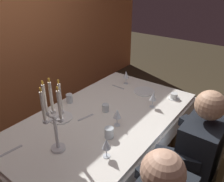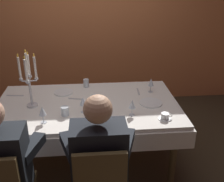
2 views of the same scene
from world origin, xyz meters
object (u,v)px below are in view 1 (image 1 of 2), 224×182
at_px(dining_table, 104,126).
at_px(wine_glass_0, 106,144).
at_px(wine_glass_2, 126,75).
at_px(seated_diner_1, 201,150).
at_px(dinner_plate_1, 61,118).
at_px(candelabra, 54,118).
at_px(wine_glass_1, 153,97).
at_px(dinner_plate_0, 144,91).
at_px(coffee_cup_0, 174,96).
at_px(water_tumbler_2, 105,108).
at_px(water_tumbler_0, 109,133).
at_px(water_tumbler_1, 69,98).
at_px(wine_glass_3, 117,114).

bearing_deg(dining_table, wine_glass_0, -138.97).
relative_size(wine_glass_2, seated_diner_1, 0.13).
bearing_deg(dinner_plate_1, seated_diner_1, -73.59).
height_order(dining_table, wine_glass_0, wine_glass_0).
relative_size(candelabra, wine_glass_1, 3.65).
xyz_separation_m(dinner_plate_0, coffee_cup_0, (0.06, -0.33, 0.02)).
relative_size(dinner_plate_1, coffee_cup_0, 1.64).
distance_m(water_tumbler_2, coffee_cup_0, 0.78).
bearing_deg(wine_glass_1, seated_diner_1, -119.99).
bearing_deg(wine_glass_1, candelabra, 164.25).
relative_size(water_tumbler_0, coffee_cup_0, 0.68).
bearing_deg(coffee_cup_0, seated_diner_1, -142.39).
distance_m(wine_glass_2, water_tumbler_1, 0.77).
xyz_separation_m(dinner_plate_1, water_tumbler_0, (0.05, -0.53, 0.04)).
bearing_deg(seated_diner_1, water_tumbler_0, 114.24).
xyz_separation_m(wine_glass_0, water_tumbler_2, (0.48, 0.39, -0.08)).
bearing_deg(wine_glass_1, wine_glass_0, -175.63).
relative_size(candelabra, wine_glass_2, 3.65).
relative_size(wine_glass_0, water_tumbler_1, 1.70).
bearing_deg(coffee_cup_0, dining_table, 151.81).
distance_m(dinner_plate_1, wine_glass_0, 0.67).
distance_m(candelabra, wine_glass_1, 1.04).
bearing_deg(dinner_plate_0, wine_glass_2, 78.26).
bearing_deg(wine_glass_1, coffee_cup_0, -18.88).
height_order(candelabra, coffee_cup_0, candelabra).
bearing_deg(water_tumbler_1, wine_glass_0, -116.30).
bearing_deg(coffee_cup_0, water_tumbler_1, 131.37).
height_order(water_tumbler_2, coffee_cup_0, water_tumbler_2).
distance_m(wine_glass_0, water_tumbler_0, 0.23).
bearing_deg(water_tumbler_1, water_tumbler_2, -77.42).
xyz_separation_m(dining_table, wine_glass_2, (0.72, 0.23, 0.23)).
distance_m(wine_glass_1, wine_glass_2, 0.60).
bearing_deg(dinner_plate_1, wine_glass_2, -3.73).
bearing_deg(candelabra, water_tumbler_1, 39.30).
relative_size(wine_glass_1, water_tumbler_1, 1.70).
height_order(wine_glass_0, water_tumbler_1, wine_glass_0).
distance_m(dinner_plate_0, wine_glass_3, 0.72).
xyz_separation_m(water_tumbler_0, coffee_cup_0, (0.94, -0.16, -0.02)).
bearing_deg(water_tumbler_2, dining_table, -153.40).
bearing_deg(wine_glass_3, dining_table, 78.19).
xyz_separation_m(dining_table, coffee_cup_0, (0.73, -0.39, 0.15)).
bearing_deg(coffee_cup_0, wine_glass_2, 90.13).
relative_size(water_tumbler_1, water_tumbler_2, 1.28).
relative_size(dinner_plate_1, water_tumbler_0, 2.42).
relative_size(dinner_plate_0, dinner_plate_1, 1.10).
height_order(wine_glass_0, water_tumbler_2, wine_glass_0).
relative_size(dining_table, water_tumbler_2, 25.76).
height_order(dining_table, water_tumbler_1, water_tumbler_1).
bearing_deg(coffee_cup_0, water_tumbler_2, 146.31).
bearing_deg(dinner_plate_1, dinner_plate_0, -20.84).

